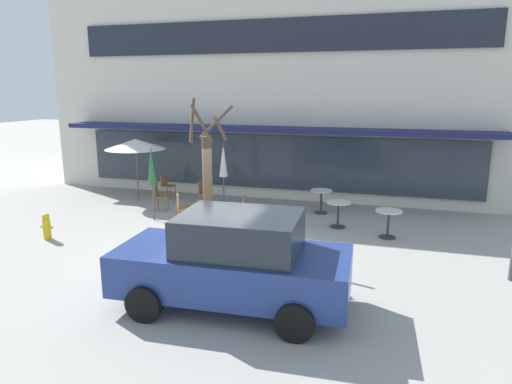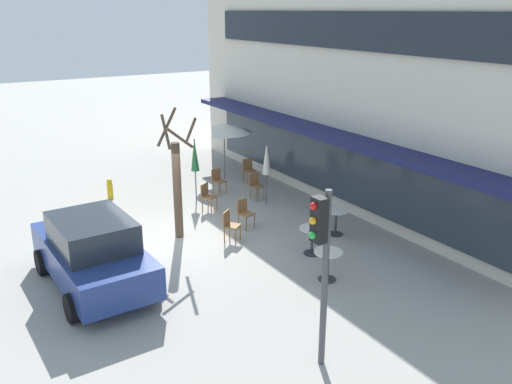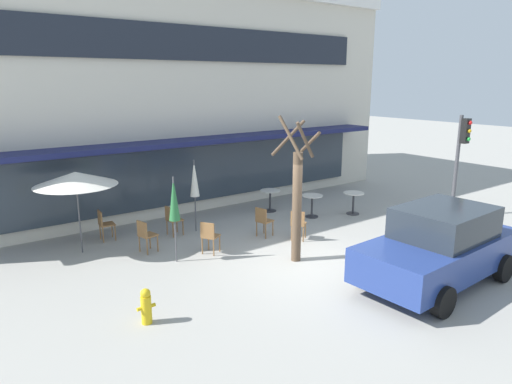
{
  "view_description": "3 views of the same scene",
  "coord_description": "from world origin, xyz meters",
  "px_view_note": "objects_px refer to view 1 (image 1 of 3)",
  "views": [
    {
      "loc": [
        4.16,
        -9.66,
        3.91
      ],
      "look_at": [
        0.57,
        2.34,
        1.06
      ],
      "focal_mm": 32.0,
      "sensor_mm": 36.0,
      "label": 1
    },
    {
      "loc": [
        13.38,
        -5.09,
        6.24
      ],
      "look_at": [
        0.28,
        2.87,
        1.07
      ],
      "focal_mm": 38.0,
      "sensor_mm": 36.0,
      "label": 2
    },
    {
      "loc": [
        -7.4,
        -7.7,
        4.47
      ],
      "look_at": [
        0.4,
        2.98,
        1.24
      ],
      "focal_mm": 32.0,
      "sensor_mm": 36.0,
      "label": 3
    }
  ],
  "objects_px": {
    "cafe_chair_2": "(260,218)",
    "fire_hydrant": "(47,226)",
    "street_tree": "(208,183)",
    "cafe_table_near_wall": "(338,210)",
    "patio_umbrella_cream_folded": "(223,160)",
    "cafe_chair_5": "(159,195)",
    "patio_umbrella_green_folded": "(152,167)",
    "cafe_table_streetside": "(321,198)",
    "cafe_chair_4": "(248,209)",
    "patio_umbrella_corner_open": "(135,144)",
    "cafe_chair_3": "(203,192)",
    "cafe_table_by_tree": "(388,219)",
    "cafe_chair_1": "(182,206)",
    "parked_sedan": "(234,261)",
    "cafe_chair_0": "(166,184)"
  },
  "relations": [
    {
      "from": "cafe_chair_2",
      "to": "fire_hydrant",
      "type": "xyz_separation_m",
      "value": [
        -5.37,
        -1.8,
        -0.17
      ]
    },
    {
      "from": "fire_hydrant",
      "to": "street_tree",
      "type": "bearing_deg",
      "value": 9.29
    },
    {
      "from": "street_tree",
      "to": "fire_hydrant",
      "type": "relative_size",
      "value": 5.23
    },
    {
      "from": "cafe_table_near_wall",
      "to": "patio_umbrella_cream_folded",
      "type": "height_order",
      "value": "patio_umbrella_cream_folded"
    },
    {
      "from": "cafe_chair_2",
      "to": "cafe_chair_5",
      "type": "height_order",
      "value": "same"
    },
    {
      "from": "patio_umbrella_green_folded",
      "to": "cafe_chair_2",
      "type": "xyz_separation_m",
      "value": [
        3.54,
        -0.62,
        -1.1
      ]
    },
    {
      "from": "cafe_table_near_wall",
      "to": "cafe_table_streetside",
      "type": "height_order",
      "value": "same"
    },
    {
      "from": "cafe_chair_4",
      "to": "cafe_chair_5",
      "type": "relative_size",
      "value": 1.0
    },
    {
      "from": "cafe_table_streetside",
      "to": "patio_umbrella_corner_open",
      "type": "bearing_deg",
      "value": -178.39
    },
    {
      "from": "cafe_chair_3",
      "to": "cafe_table_by_tree",
      "type": "bearing_deg",
      "value": -15.01
    },
    {
      "from": "cafe_chair_1",
      "to": "fire_hydrant",
      "type": "relative_size",
      "value": 1.26
    },
    {
      "from": "parked_sedan",
      "to": "street_tree",
      "type": "xyz_separation_m",
      "value": [
        -1.71,
        2.91,
        0.76
      ]
    },
    {
      "from": "patio_umbrella_green_folded",
      "to": "patio_umbrella_corner_open",
      "type": "xyz_separation_m",
      "value": [
        -1.76,
        2.05,
        0.39
      ]
    },
    {
      "from": "patio_umbrella_cream_folded",
      "to": "parked_sedan",
      "type": "height_order",
      "value": "patio_umbrella_cream_folded"
    },
    {
      "from": "cafe_table_streetside",
      "to": "street_tree",
      "type": "height_order",
      "value": "street_tree"
    },
    {
      "from": "cafe_table_streetside",
      "to": "cafe_chair_5",
      "type": "relative_size",
      "value": 0.85
    },
    {
      "from": "cafe_chair_3",
      "to": "cafe_table_near_wall",
      "type": "bearing_deg",
      "value": -12.71
    },
    {
      "from": "patio_umbrella_green_folded",
      "to": "cafe_chair_4",
      "type": "bearing_deg",
      "value": 4.23
    },
    {
      "from": "cafe_table_by_tree",
      "to": "cafe_chair_0",
      "type": "relative_size",
      "value": 0.85
    },
    {
      "from": "cafe_table_by_tree",
      "to": "parked_sedan",
      "type": "xyz_separation_m",
      "value": [
        -2.62,
        -4.89,
        0.36
      ]
    },
    {
      "from": "cafe_table_by_tree",
      "to": "cafe_chair_0",
      "type": "distance_m",
      "value": 8.13
    },
    {
      "from": "cafe_table_streetside",
      "to": "cafe_chair_4",
      "type": "relative_size",
      "value": 0.85
    },
    {
      "from": "patio_umbrella_green_folded",
      "to": "patio_umbrella_corner_open",
      "type": "bearing_deg",
      "value": 130.62
    },
    {
      "from": "cafe_chair_0",
      "to": "cafe_chair_5",
      "type": "height_order",
      "value": "same"
    },
    {
      "from": "cafe_chair_5",
      "to": "patio_umbrella_corner_open",
      "type": "bearing_deg",
      "value": 143.81
    },
    {
      "from": "cafe_table_streetside",
      "to": "cafe_table_by_tree",
      "type": "height_order",
      "value": "same"
    },
    {
      "from": "patio_umbrella_corner_open",
      "to": "cafe_chair_1",
      "type": "xyz_separation_m",
      "value": [
        2.71,
        -2.09,
        -1.5
      ]
    },
    {
      "from": "cafe_chair_2",
      "to": "patio_umbrella_green_folded",
      "type": "bearing_deg",
      "value": 170.02
    },
    {
      "from": "cafe_table_by_tree",
      "to": "cafe_chair_3",
      "type": "relative_size",
      "value": 0.85
    },
    {
      "from": "cafe_table_near_wall",
      "to": "cafe_chair_5",
      "type": "height_order",
      "value": "cafe_chair_5"
    },
    {
      "from": "cafe_table_streetside",
      "to": "cafe_table_near_wall",
      "type": "bearing_deg",
      "value": -63.17
    },
    {
      "from": "cafe_chair_1",
      "to": "parked_sedan",
      "type": "relative_size",
      "value": 0.21
    },
    {
      "from": "cafe_chair_5",
      "to": "cafe_table_streetside",
      "type": "bearing_deg",
      "value": 13.18
    },
    {
      "from": "cafe_table_near_wall",
      "to": "parked_sedan",
      "type": "bearing_deg",
      "value": -102.69
    },
    {
      "from": "cafe_table_streetside",
      "to": "cafe_table_by_tree",
      "type": "xyz_separation_m",
      "value": [
        2.1,
        -1.96,
        0.0
      ]
    },
    {
      "from": "patio_umbrella_cream_folded",
      "to": "cafe_chair_4",
      "type": "height_order",
      "value": "patio_umbrella_cream_folded"
    },
    {
      "from": "cafe_table_streetside",
      "to": "patio_umbrella_corner_open",
      "type": "distance_m",
      "value": 6.67
    },
    {
      "from": "cafe_chair_4",
      "to": "cafe_chair_5",
      "type": "distance_m",
      "value": 3.39
    },
    {
      "from": "cafe_chair_0",
      "to": "cafe_chair_2",
      "type": "xyz_separation_m",
      "value": [
        4.48,
        -3.26,
        0.0
      ]
    },
    {
      "from": "street_tree",
      "to": "cafe_table_streetside",
      "type": "bearing_deg",
      "value": 60.49
    },
    {
      "from": "patio_umbrella_cream_folded",
      "to": "street_tree",
      "type": "distance_m",
      "value": 3.68
    },
    {
      "from": "patio_umbrella_green_folded",
      "to": "patio_umbrella_cream_folded",
      "type": "xyz_separation_m",
      "value": [
        1.58,
        1.84,
        0.0
      ]
    },
    {
      "from": "patio_umbrella_cream_folded",
      "to": "fire_hydrant",
      "type": "height_order",
      "value": "patio_umbrella_cream_folded"
    },
    {
      "from": "cafe_table_near_wall",
      "to": "cafe_chair_0",
      "type": "height_order",
      "value": "cafe_chair_0"
    },
    {
      "from": "cafe_table_streetside",
      "to": "cafe_table_by_tree",
      "type": "bearing_deg",
      "value": -43.06
    },
    {
      "from": "cafe_table_near_wall",
      "to": "patio_umbrella_green_folded",
      "type": "xyz_separation_m",
      "value": [
        -5.44,
        -0.84,
        1.11
      ]
    },
    {
      "from": "parked_sedan",
      "to": "fire_hydrant",
      "type": "height_order",
      "value": "parked_sedan"
    },
    {
      "from": "patio_umbrella_corner_open",
      "to": "patio_umbrella_cream_folded",
      "type": "bearing_deg",
      "value": -3.51
    },
    {
      "from": "cafe_chair_2",
      "to": "cafe_chair_5",
      "type": "bearing_deg",
      "value": 157.04
    },
    {
      "from": "cafe_chair_4",
      "to": "cafe_table_streetside",
      "type": "bearing_deg",
      "value": 47.88
    }
  ]
}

